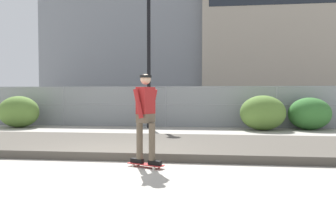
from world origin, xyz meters
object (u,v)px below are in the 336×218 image
(shrub_center, at_px, (263,113))
(parked_car_near, at_px, (90,106))
(street_lamp, at_px, (149,33))
(shrub_right, at_px, (310,114))
(skateboard, at_px, (146,165))
(parked_car_mid, at_px, (214,107))
(shrub_left, at_px, (19,112))
(skater, at_px, (146,113))

(shrub_center, bearing_deg, parked_car_near, 158.19)
(street_lamp, height_order, shrub_right, street_lamp)
(skateboard, height_order, parked_car_mid, parked_car_mid)
(street_lamp, bearing_deg, parked_car_mid, 49.15)
(shrub_left, distance_m, shrub_right, 12.63)
(parked_car_mid, bearing_deg, shrub_left, -156.52)
(skateboard, xyz_separation_m, parked_car_near, (-5.23, 11.43, 0.78))
(street_lamp, relative_size, shrub_left, 3.65)
(shrub_left, relative_size, shrub_center, 0.98)
(street_lamp, height_order, shrub_center, street_lamp)
(shrub_left, bearing_deg, street_lamp, 4.80)
(street_lamp, relative_size, shrub_right, 3.80)
(parked_car_mid, height_order, shrub_center, parked_car_mid)
(skateboard, distance_m, skater, 1.05)
(street_lamp, xyz_separation_m, parked_car_near, (-3.75, 3.05, -3.31))
(parked_car_mid, bearing_deg, skater, -96.59)
(shrub_left, xyz_separation_m, shrub_center, (10.66, 0.10, 0.02))
(parked_car_near, xyz_separation_m, shrub_center, (8.59, -3.44, -0.12))
(skater, distance_m, street_lamp, 9.03)
(shrub_right, bearing_deg, parked_car_near, 164.10)
(skater, relative_size, parked_car_mid, 0.40)
(skateboard, relative_size, shrub_center, 0.43)
(skateboard, distance_m, shrub_left, 10.77)
(skater, relative_size, parked_car_near, 0.40)
(skateboard, xyz_separation_m, parked_car_mid, (1.35, 11.65, 0.78))
(parked_car_mid, bearing_deg, street_lamp, -130.85)
(shrub_left, bearing_deg, parked_car_near, 59.63)
(skateboard, xyz_separation_m, street_lamp, (-1.48, 8.38, 4.09))
(shrub_left, bearing_deg, skateboard, -47.20)
(skateboard, relative_size, shrub_left, 0.44)
(shrub_center, distance_m, shrub_right, 2.01)
(skateboard, height_order, street_lamp, street_lamp)
(street_lamp, xyz_separation_m, shrub_left, (-5.83, -0.49, -3.44))
(street_lamp, bearing_deg, shrub_center, -4.62)
(street_lamp, height_order, parked_car_near, street_lamp)
(skateboard, xyz_separation_m, shrub_center, (3.35, 7.99, 0.66))
(parked_car_near, distance_m, parked_car_mid, 6.58)
(skater, distance_m, shrub_left, 10.76)
(parked_car_mid, bearing_deg, shrub_center, -61.26)
(skateboard, xyz_separation_m, shrub_left, (-7.31, 7.89, 0.65))
(skater, bearing_deg, shrub_center, 67.23)
(shrub_left, distance_m, shrub_center, 10.66)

